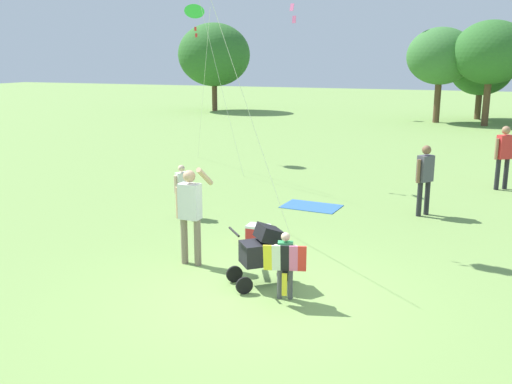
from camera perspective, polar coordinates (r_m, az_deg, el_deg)
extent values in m
plane|color=#75994C|center=(9.03, 0.51, -10.52)|extent=(120.00, 120.00, 0.00)
cylinder|color=brown|center=(40.08, -4.16, 9.39)|extent=(0.36, 0.36, 1.80)
ellipsoid|color=#2D6628|center=(39.99, -4.23, 13.52)|extent=(4.98, 4.48, 4.23)
cylinder|color=brown|center=(34.28, 17.65, 8.49)|extent=(0.36, 0.36, 2.22)
ellipsoid|color=#387033|center=(34.19, 17.96, 12.81)|extent=(3.70, 3.33, 3.15)
cylinder|color=brown|center=(36.99, 21.32, 7.97)|extent=(0.36, 0.36, 1.51)
ellipsoid|color=#2D6628|center=(36.89, 21.61, 11.35)|extent=(3.59, 3.23, 3.05)
cylinder|color=brown|center=(33.44, 22.01, 8.12)|extent=(0.36, 0.36, 2.32)
ellipsoid|color=#2D6628|center=(33.34, 22.43, 12.78)|extent=(3.92, 3.53, 3.34)
cylinder|color=#4C4C51|center=(8.91, 3.45, -9.05)|extent=(0.08, 0.08, 0.53)
cylinder|color=#4C4C51|center=(8.91, 2.38, -9.02)|extent=(0.08, 0.08, 0.53)
cube|color=#2D8C4C|center=(8.75, 2.95, -6.24)|extent=(0.26, 0.20, 0.40)
cylinder|color=beige|center=(8.75, 3.89, -6.43)|extent=(0.06, 0.06, 0.35)
cylinder|color=beige|center=(8.76, 2.00, -6.38)|extent=(0.06, 0.06, 0.35)
sphere|color=beige|center=(8.66, 2.97, -4.49)|extent=(0.14, 0.14, 0.14)
cube|color=red|center=(8.57, 4.63, -6.68)|extent=(0.17, 0.19, 0.45)
cube|color=pink|center=(8.57, 3.76, -6.66)|extent=(0.17, 0.19, 0.45)
cube|color=black|center=(8.58, 2.89, -6.63)|extent=(0.17, 0.19, 0.45)
cube|color=white|center=(8.58, 2.03, -6.61)|extent=(0.17, 0.19, 0.45)
cube|color=yellow|center=(8.59, 1.16, -6.58)|extent=(0.17, 0.19, 0.45)
cube|color=yellow|center=(8.71, 2.86, -9.23)|extent=(0.08, 0.03, 0.36)
cylinder|color=#7F705B|center=(10.39, -7.17, -4.85)|extent=(0.12, 0.12, 0.85)
cylinder|color=#7F705B|center=(10.27, -5.86, -5.04)|extent=(0.12, 0.12, 0.85)
cube|color=silver|center=(10.12, -6.63, -0.93)|extent=(0.38, 0.23, 0.64)
cylinder|color=tan|center=(10.25, -7.77, -1.05)|extent=(0.09, 0.09, 0.57)
cylinder|color=tan|center=(10.04, -5.15, 1.56)|extent=(0.10, 0.52, 0.40)
sphere|color=tan|center=(10.02, -6.70, 1.57)|extent=(0.22, 0.22, 0.22)
cylinder|color=black|center=(9.60, 2.90, -8.14)|extent=(0.24, 0.21, 0.28)
cylinder|color=black|center=(9.57, -2.17, -8.20)|extent=(0.24, 0.21, 0.28)
cylinder|color=black|center=(9.11, -1.18, -9.33)|extent=(0.24, 0.21, 0.28)
cube|color=black|center=(9.31, 0.53, -6.06)|extent=(0.77, 0.75, 0.36)
cube|color=black|center=(9.26, 1.28, -4.22)|extent=(0.59, 0.59, 0.35)
cylinder|color=black|center=(9.04, -2.21, -4.00)|extent=(0.34, 0.39, 0.04)
cube|color=pink|center=(11.50, 3.61, 17.96)|extent=(0.09, 0.06, 0.14)
cube|color=pink|center=(11.56, 3.83, 16.83)|extent=(0.08, 0.04, 0.14)
cylinder|color=silver|center=(10.70, -0.43, 7.15)|extent=(0.90, 2.16, 5.00)
cylinder|color=silver|center=(17.16, -4.11, 12.77)|extent=(1.21, 1.41, 6.98)
cone|color=green|center=(21.19, -6.18, 17.55)|extent=(0.88, 0.80, 0.48)
cube|color=red|center=(21.17, -6.08, 15.91)|extent=(0.08, 0.05, 0.14)
cube|color=red|center=(21.14, -5.99, 15.32)|extent=(0.08, 0.06, 0.14)
cylinder|color=silver|center=(19.08, -5.30, 9.89)|extent=(2.31, 3.52, 5.04)
cylinder|color=#232328|center=(13.88, 16.02, -0.69)|extent=(0.12, 0.12, 0.82)
cylinder|color=#232328|center=(14.07, 16.72, -0.55)|extent=(0.12, 0.12, 0.82)
cube|color=#4C4C56|center=(13.83, 16.57, 2.27)|extent=(0.39, 0.42, 0.62)
cylinder|color=brown|center=(13.67, 15.93, 2.01)|extent=(0.09, 0.09, 0.55)
cylinder|color=brown|center=(14.00, 17.17, 2.19)|extent=(0.09, 0.09, 0.55)
sphere|color=brown|center=(13.75, 16.69, 4.05)|extent=(0.21, 0.21, 0.21)
cylinder|color=#232328|center=(17.39, 22.98, 1.64)|extent=(0.13, 0.13, 0.88)
cylinder|color=#232328|center=(17.55, 23.70, 1.67)|extent=(0.13, 0.13, 0.88)
cube|color=red|center=(17.34, 23.58, 4.15)|extent=(0.45, 0.42, 0.66)
cylinder|color=#A37556|center=(17.21, 22.93, 3.99)|extent=(0.10, 0.10, 0.59)
cylinder|color=#A37556|center=(17.50, 24.19, 4.01)|extent=(0.10, 0.10, 0.59)
sphere|color=#A37556|center=(17.29, 23.72, 5.68)|extent=(0.23, 0.23, 0.23)
cylinder|color=#33384C|center=(13.43, -7.01, -1.19)|extent=(0.09, 0.09, 0.61)
cylinder|color=#33384C|center=(13.34, -7.72, -1.31)|extent=(0.09, 0.09, 0.61)
cube|color=silver|center=(13.26, -7.43, 0.99)|extent=(0.28, 0.31, 0.46)
cylinder|color=beige|center=(13.35, -6.81, 0.95)|extent=(0.07, 0.07, 0.41)
cylinder|color=beige|center=(13.19, -8.06, 0.76)|extent=(0.07, 0.07, 0.41)
sphere|color=beige|center=(13.20, -7.48, 2.36)|extent=(0.16, 0.16, 0.16)
cube|color=#3366B2|center=(14.33, 5.55, -1.44)|extent=(1.47, 1.04, 0.02)
cube|color=red|center=(11.58, 0.22, -4.27)|extent=(0.44, 0.32, 0.30)
cube|color=white|center=(11.52, 0.22, -3.44)|extent=(0.45, 0.33, 0.05)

